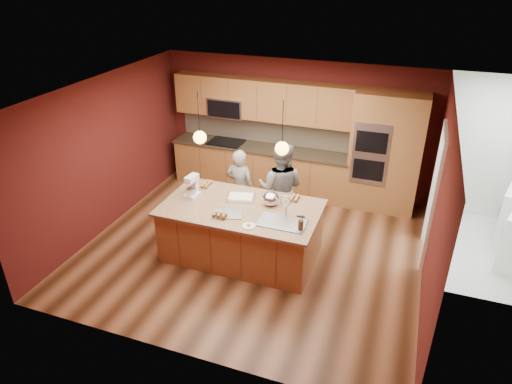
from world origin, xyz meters
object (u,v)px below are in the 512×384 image
at_px(island, 242,231).
at_px(stand_mixer, 192,187).
at_px(mixing_bowl, 271,199).
at_px(person_right, 280,189).
at_px(person_left, 240,188).

xyz_separation_m(island, stand_mixer, (-0.89, 0.06, 0.61)).
bearing_deg(stand_mixer, mixing_bowl, 13.83).
bearing_deg(island, mixing_bowl, 28.41).
relative_size(island, person_right, 1.47).
bearing_deg(stand_mixer, island, 2.85).
bearing_deg(person_left, mixing_bowl, 142.55).
distance_m(island, stand_mixer, 1.08).
distance_m(person_right, mixing_bowl, 0.76).
bearing_deg(person_right, island, 66.26).
xyz_separation_m(island, mixing_bowl, (0.41, 0.22, 0.56)).
height_order(person_right, stand_mixer, person_right).
bearing_deg(mixing_bowl, person_left, 138.02).
relative_size(island, mixing_bowl, 9.17).
bearing_deg(person_left, island, 117.66).
bearing_deg(person_left, stand_mixer, 65.94).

